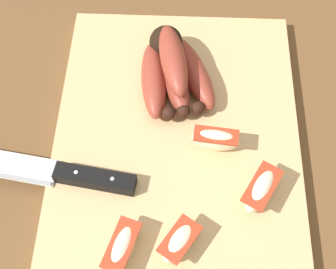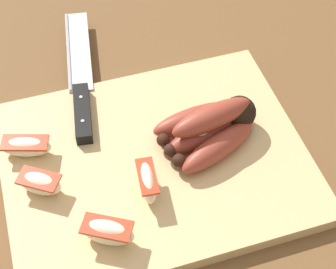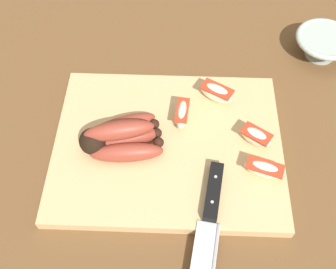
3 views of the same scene
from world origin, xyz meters
name	(u,v)px [view 3 (image 3 of 3)]	position (x,y,z in m)	size (l,w,h in m)	color
ground_plane	(168,148)	(0.00, 0.00, 0.00)	(6.00, 6.00, 0.00)	brown
cutting_board	(168,148)	(0.00, 0.00, 0.01)	(0.40, 0.32, 0.02)	tan
banana_bunch	(120,137)	(0.08, 0.01, 0.04)	(0.14, 0.12, 0.06)	black
chefs_knife	(210,220)	(-0.07, 0.15, 0.03)	(0.07, 0.28, 0.02)	silver
apple_wedge_near	(182,114)	(-0.02, -0.05, 0.04)	(0.03, 0.06, 0.04)	#F4E5C1
apple_wedge_middle	(264,169)	(-0.16, 0.06, 0.04)	(0.07, 0.04, 0.03)	#F4E5C1
apple_wedge_far	(217,93)	(-0.09, -0.10, 0.04)	(0.07, 0.06, 0.04)	#F4E5C1
apple_wedge_extra	(256,137)	(-0.15, -0.01, 0.04)	(0.06, 0.05, 0.03)	#F4E5C1
ceramic_bowl	(324,44)	(-0.31, -0.25, 0.03)	(0.12, 0.12, 0.05)	#A8B7AD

